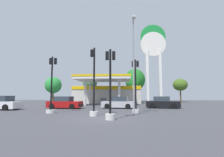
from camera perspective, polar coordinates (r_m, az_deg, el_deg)
The scene contains 16 objects.
ground_plane at distance 12.20m, azimuth -3.88°, elevation -12.83°, with size 90.00×90.00×0.00m, color #47474C.
gas_station at distance 34.68m, azimuth -1.64°, elevation -4.82°, with size 12.99×13.87×4.63m.
station_pole_sign at distance 29.62m, azimuth 13.38°, elevation 8.16°, with size 4.10×0.56×13.26m.
car_0 at distance 22.42m, azimuth -32.80°, elevation -6.89°, with size 4.26×2.03×1.50m.
car_1 at distance 21.56m, azimuth -15.25°, elevation -7.75°, with size 4.12×2.13×1.42m.
car_2 at distance 22.21m, azimuth 16.27°, elevation -7.67°, with size 4.20×2.41×1.41m.
car_3 at distance 21.01m, azimuth 2.17°, elevation -8.03°, with size 4.09×2.14×1.41m.
traffic_signal_0 at distance 11.26m, azimuth -0.56°, elevation -4.65°, with size 0.65×0.67×4.57m.
traffic_signal_1 at distance 13.34m, azimuth -6.06°, elevation -4.73°, with size 0.63×0.67×5.24m.
traffic_signal_2 at distance 15.91m, azimuth 7.75°, elevation -4.32°, with size 0.65×0.68×4.82m.
traffic_signal_3 at distance 16.38m, azimuth -19.25°, elevation -4.61°, with size 0.78×0.78×5.03m.
tree_0 at distance 45.72m, azimuth -18.71°, elevation -2.08°, with size 4.07×4.07×6.10m.
tree_1 at distance 41.84m, azimuth -7.20°, elevation -1.47°, with size 3.35×3.35×5.94m.
tree_2 at distance 40.94m, azimuth 7.55°, elevation -0.41°, with size 4.67×4.67×7.71m.
tree_3 at distance 43.12m, azimuth 21.45°, elevation -1.95°, with size 3.27×3.27×5.37m.
corner_streetlamp at distance 14.30m, azimuth 7.08°, elevation 6.72°, with size 0.24×1.48×7.71m.
Camera 1 is at (1.61, -11.99, 1.55)m, focal length 27.88 mm.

